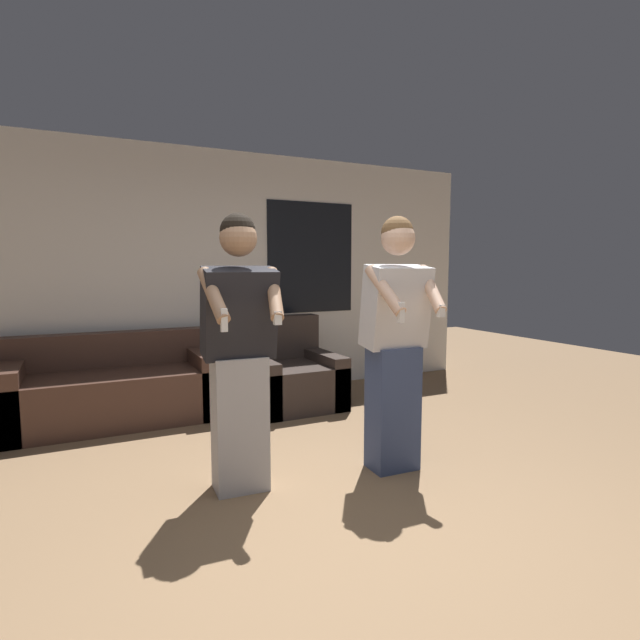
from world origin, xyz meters
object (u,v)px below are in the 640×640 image
Objects in this scene: couch at (114,389)px; person_left at (239,353)px; person_right at (395,342)px; armchair at (289,377)px.

person_left reaches higher than couch.
person_left is 1.09m from person_right.
person_left is 0.99× the size of person_right.
person_right is at bearing -8.17° from person_left.
armchair is 0.53× the size of person_left.
couch is 2.77m from person_right.
person_left is (0.63, -1.95, 0.60)m from couch.
armchair is 0.52× the size of person_right.
person_right is (1.08, -0.15, 0.01)m from person_left.
couch is 1.13× the size of person_left.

